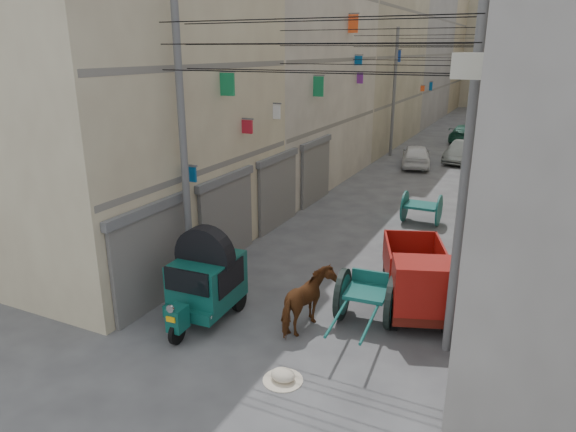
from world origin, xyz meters
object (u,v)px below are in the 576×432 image
Objects in this scene: horse at (308,302)px; distant_car_white at (416,156)px; second_cart at (422,207)px; feed_sack at (283,375)px; mini_truck at (418,285)px; tonga_cart at (366,297)px; distant_car_green at (466,133)px; auto_rickshaw at (206,278)px; distant_car_grey at (463,152)px.

horse is 20.01m from distant_car_white.
second_cart is 2.68× the size of feed_sack.
mini_truck reaches higher than feed_sack.
horse reaches higher than distant_car_white.
tonga_cart is 29.30m from distant_car_green.
horse is 30.21m from distant_car_green.
auto_rickshaw is at bearing 19.16° from horse.
auto_rickshaw is at bearing -88.05° from distant_car_grey.
tonga_cart is 8.55m from second_cart.
distant_car_white reaches higher than distant_car_grey.
horse reaches higher than distant_car_green.
distant_car_white is (-1.69, 19.94, -0.08)m from horse.
auto_rickshaw reaches higher than mini_truck.
mini_truck reaches higher than distant_car_grey.
second_cart is (-1.48, 7.68, -0.22)m from mini_truck.
distant_car_grey is (-0.15, 12.95, -0.03)m from second_cart.
mini_truck is 20.70m from distant_car_grey.
tonga_cart reaches higher than distant_car_green.
auto_rickshaw is 5.10× the size of feed_sack.
feed_sack is 22.21m from distant_car_white.
mini_truck is at bearing 33.62° from tonga_cart.
second_cart is 0.37× the size of distant_car_white.
distant_car_grey is at bearing 100.66° from distant_car_green.
second_cart reaches higher than feed_sack.
distant_car_green is (1.48, 10.27, -0.02)m from distant_car_white.
second_cart is 0.81× the size of horse.
distant_car_grey is (2.35, 2.50, -0.02)m from distant_car_white.
tonga_cart is 5.73× the size of feed_sack.
mini_truck is 2.03× the size of horse.
auto_rickshaw is 23.26m from distant_car_grey.
auto_rickshaw reaches higher than second_cart.
mini_truck is at bearing -78.76° from second_cart.
auto_rickshaw is 5.45m from mini_truck.
mini_truck is 2.92m from horse.
distant_car_green is at bearing 93.15° from second_cart.
second_cart is at bearing 87.85° from feed_sack.
tonga_cart is 1.41m from mini_truck.
auto_rickshaw is 3.51m from feed_sack.
tonga_cart is (3.80, 1.53, -0.41)m from auto_rickshaw.
tonga_cart is at bearing 19.00° from auto_rickshaw.
horse is 0.45× the size of distant_car_grey.
mini_truck is 0.92× the size of distant_car_white.
distant_car_green is at bearing 106.42° from distant_car_grey.
tonga_cart is 2.13× the size of second_cart.
tonga_cart is 0.85× the size of mini_truck.
distant_car_white is at bearing 84.47° from auto_rickshaw.
tonga_cart is at bearing -135.37° from horse.
distant_car_white is (0.91, 20.53, -0.45)m from auto_rickshaw.
auto_rickshaw is at bearing -108.37° from second_cart.
horse is (-0.37, 2.18, 0.62)m from feed_sack.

